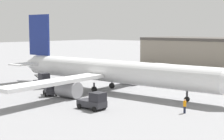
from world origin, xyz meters
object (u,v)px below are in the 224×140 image
(belt_loader_truck, at_px, (42,81))
(pushback_tug, at_px, (94,101))
(baggage_tug, at_px, (50,89))
(airplane, at_px, (106,71))
(ground_crew_worker, at_px, (185,106))

(belt_loader_truck, xyz_separation_m, pushback_tug, (17.26, -5.17, -0.16))
(baggage_tug, height_order, belt_loader_truck, belt_loader_truck)
(airplane, bearing_deg, belt_loader_truck, -155.74)
(airplane, bearing_deg, baggage_tug, -115.57)
(baggage_tug, distance_m, belt_loader_truck, 7.11)
(baggage_tug, xyz_separation_m, pushback_tug, (10.96, -1.88, -0.01))
(airplane, relative_size, pushback_tug, 11.61)
(belt_loader_truck, relative_size, pushback_tug, 0.80)
(ground_crew_worker, height_order, belt_loader_truck, belt_loader_truck)
(airplane, xyz_separation_m, pushback_tug, (7.65, -10.41, -2.18))
(belt_loader_truck, bearing_deg, ground_crew_worker, 6.47)
(airplane, height_order, ground_crew_worker, airplane)
(ground_crew_worker, bearing_deg, baggage_tug, -138.39)
(airplane, height_order, pushback_tug, airplane)
(ground_crew_worker, xyz_separation_m, pushback_tug, (-9.23, -5.65, 0.09))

